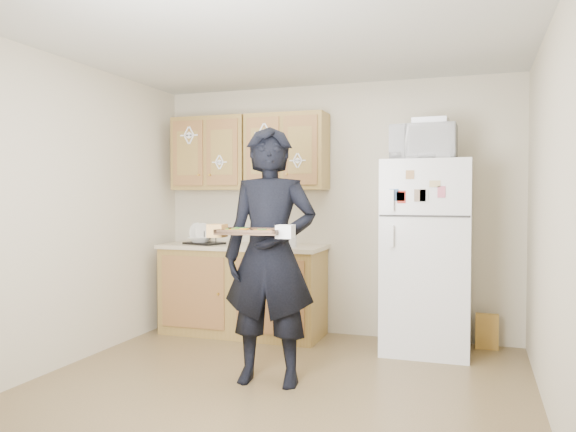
% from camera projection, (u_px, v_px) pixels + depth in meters
% --- Properties ---
extents(floor, '(3.60, 3.60, 0.00)m').
position_uv_depth(floor, '(271.00, 392.00, 3.97)').
color(floor, brown).
rests_on(floor, ground).
extents(ceiling, '(3.60, 3.60, 0.00)m').
position_uv_depth(ceiling, '(271.00, 35.00, 3.88)').
color(ceiling, silver).
rests_on(ceiling, wall_back).
extents(wall_back, '(3.60, 0.04, 2.50)m').
position_uv_depth(wall_back, '(333.00, 210.00, 5.63)').
color(wall_back, beige).
rests_on(wall_back, floor).
extents(wall_front, '(3.60, 0.04, 2.50)m').
position_uv_depth(wall_front, '(112.00, 230.00, 2.22)').
color(wall_front, beige).
rests_on(wall_front, floor).
extents(wall_left, '(0.04, 3.60, 2.50)m').
position_uv_depth(wall_left, '(61.00, 213.00, 4.50)').
color(wall_left, beige).
rests_on(wall_left, floor).
extents(wall_right, '(0.04, 3.60, 2.50)m').
position_uv_depth(wall_right, '(553.00, 219.00, 3.35)').
color(wall_right, beige).
rests_on(wall_right, floor).
extents(refrigerator, '(0.75, 0.70, 1.70)m').
position_uv_depth(refrigerator, '(427.00, 256.00, 4.99)').
color(refrigerator, white).
rests_on(refrigerator, floor).
extents(base_cabinet, '(1.60, 0.60, 0.86)m').
position_uv_depth(base_cabinet, '(243.00, 291.00, 5.63)').
color(base_cabinet, olive).
rests_on(base_cabinet, floor).
extents(countertop, '(1.64, 0.64, 0.04)m').
position_uv_depth(countertop, '(243.00, 247.00, 5.61)').
color(countertop, '#C4B896').
rests_on(countertop, base_cabinet).
extents(upper_cab_left, '(0.80, 0.33, 0.75)m').
position_uv_depth(upper_cab_left, '(212.00, 154.00, 5.83)').
color(upper_cab_left, olive).
rests_on(upper_cab_left, wall_back).
extents(upper_cab_right, '(0.80, 0.33, 0.75)m').
position_uv_depth(upper_cab_right, '(287.00, 152.00, 5.57)').
color(upper_cab_right, olive).
rests_on(upper_cab_right, wall_back).
extents(cereal_box, '(0.20, 0.07, 0.32)m').
position_uv_depth(cereal_box, '(487.00, 331.00, 5.07)').
color(cereal_box, '#E1B64F').
rests_on(cereal_box, floor).
extents(person, '(0.73, 0.52, 1.89)m').
position_uv_depth(person, '(270.00, 256.00, 4.13)').
color(person, black).
rests_on(person, floor).
extents(baking_tray, '(0.46, 0.35, 0.04)m').
position_uv_depth(baking_tray, '(251.00, 233.00, 3.85)').
color(baking_tray, black).
rests_on(baking_tray, person).
extents(pizza_front_left, '(0.14, 0.14, 0.02)m').
position_uv_depth(pizza_front_left, '(234.00, 231.00, 3.80)').
color(pizza_front_left, orange).
rests_on(pizza_front_left, baking_tray).
extents(pizza_front_right, '(0.14, 0.14, 0.02)m').
position_uv_depth(pizza_front_right, '(262.00, 231.00, 3.76)').
color(pizza_front_right, orange).
rests_on(pizza_front_right, baking_tray).
extents(pizza_back_left, '(0.14, 0.14, 0.02)m').
position_uv_depth(pizza_back_left, '(240.00, 229.00, 3.94)').
color(pizza_back_left, orange).
rests_on(pizza_back_left, baking_tray).
extents(microwave, '(0.56, 0.39, 0.31)m').
position_uv_depth(microwave, '(424.00, 143.00, 4.92)').
color(microwave, white).
rests_on(microwave, refrigerator).
extents(foil_pan, '(0.31, 0.23, 0.06)m').
position_uv_depth(foil_pan, '(430.00, 122.00, 4.92)').
color(foil_pan, '#A9AAB0').
rests_on(foil_pan, microwave).
extents(dish_rack, '(0.42, 0.37, 0.14)m').
position_uv_depth(dish_rack, '(204.00, 237.00, 5.66)').
color(dish_rack, black).
rests_on(dish_rack, countertop).
extents(bowl, '(0.27, 0.27, 0.06)m').
position_uv_depth(bowl, '(200.00, 239.00, 5.68)').
color(bowl, white).
rests_on(bowl, dish_rack).
extents(soap_bottle, '(0.09, 0.09, 0.18)m').
position_uv_depth(soap_bottle, '(292.00, 238.00, 5.33)').
color(soap_bottle, white).
rests_on(soap_bottle, countertop).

